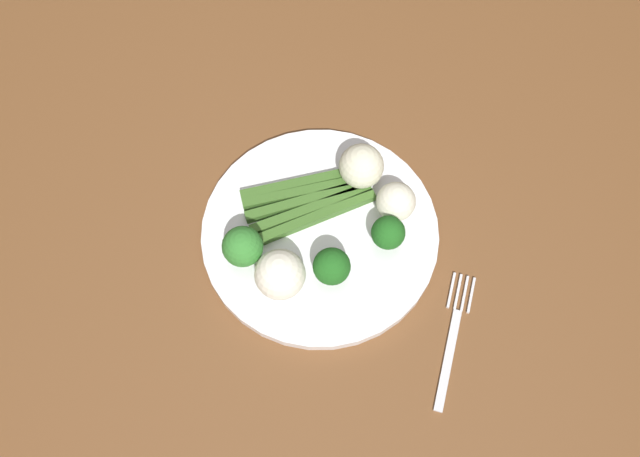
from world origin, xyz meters
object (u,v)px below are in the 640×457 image
object	(u,v)px
asparagus_bundle	(309,200)
cauliflower_outer_edge	(361,166)
dining_table	(299,213)
fork	(452,338)
plate	(320,233)
cauliflower_mid	(280,274)
cauliflower_front	(396,202)
broccoli_right	(332,267)
broccoli_front_left	(243,247)
broccoli_back	(388,233)

from	to	relation	value
asparagus_bundle	cauliflower_outer_edge	world-z (taller)	cauliflower_outer_edge
dining_table	fork	bearing A→B (deg)	-20.89
plate	asparagus_bundle	bearing A→B (deg)	138.31
plate	cauliflower_mid	bearing A→B (deg)	-95.87
cauliflower_mid	cauliflower_front	bearing A→B (deg)	62.58
dining_table	broccoli_right	xyz separation A→B (m)	(0.10, -0.10, 0.14)
broccoli_right	broccoli_front_left	xyz separation A→B (m)	(-0.10, -0.03, 0.00)
broccoli_back	cauliflower_front	bearing A→B (deg)	102.73
broccoli_right	cauliflower_mid	bearing A→B (deg)	-143.65
dining_table	broccoli_back	world-z (taller)	broccoli_back
cauliflower_outer_edge	fork	world-z (taller)	cauliflower_outer_edge
plate	cauliflower_mid	world-z (taller)	cauliflower_mid
dining_table	broccoli_right	distance (m)	0.20
cauliflower_front	cauliflower_mid	size ratio (longest dim) A/B	0.82
cauliflower_outer_edge	asparagus_bundle	bearing A→B (deg)	-123.20
fork	asparagus_bundle	bearing A→B (deg)	60.14
broccoli_back	broccoli_right	distance (m)	0.08
broccoli_right	broccoli_front_left	distance (m)	0.10
dining_table	plate	size ratio (longest dim) A/B	4.75
broccoli_front_left	fork	world-z (taller)	broccoli_front_left
plate	cauliflower_front	world-z (taller)	cauliflower_front
dining_table	broccoli_front_left	world-z (taller)	broccoli_front_left
broccoli_right	fork	xyz separation A→B (m)	(0.16, 0.00, -0.04)
asparagus_bundle	broccoli_front_left	xyz separation A→B (m)	(-0.03, -0.10, 0.03)
asparagus_bundle	cauliflower_front	bearing A→B (deg)	156.96
broccoli_back	fork	size ratio (longest dim) A/B	0.30
dining_table	cauliflower_mid	size ratio (longest dim) A/B	23.37
asparagus_bundle	cauliflower_outer_edge	size ratio (longest dim) A/B	2.82
plate	cauliflower_outer_edge	distance (m)	0.10
plate	asparagus_bundle	xyz separation A→B (m)	(-0.03, 0.03, 0.01)
asparagus_bundle	fork	distance (m)	0.24
dining_table	fork	size ratio (longest dim) A/B	8.32
dining_table	broccoli_back	size ratio (longest dim) A/B	27.79
dining_table	broccoli_back	distance (m)	0.20
dining_table	plate	bearing A→B (deg)	-40.87
cauliflower_outer_edge	dining_table	bearing A→B (deg)	-153.99
plate	broccoli_front_left	distance (m)	0.10
plate	cauliflower_front	distance (m)	0.10
fork	dining_table	bearing A→B (deg)	56.83
broccoli_back	fork	distance (m)	0.14
asparagus_bundle	fork	world-z (taller)	asparagus_bundle
broccoli_back	cauliflower_mid	bearing A→B (deg)	-129.74
fork	cauliflower_outer_edge	bearing A→B (deg)	41.89
cauliflower_front	plate	bearing A→B (deg)	-135.90
asparagus_bundle	fork	size ratio (longest dim) A/B	0.95
cauliflower_front	broccoli_front_left	bearing A→B (deg)	-132.85
cauliflower_front	cauliflower_outer_edge	size ratio (longest dim) A/B	0.86
cauliflower_mid	plate	bearing A→B (deg)	84.13
fork	cauliflower_mid	bearing A→B (deg)	87.91
broccoli_right	fork	size ratio (longest dim) A/B	0.32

